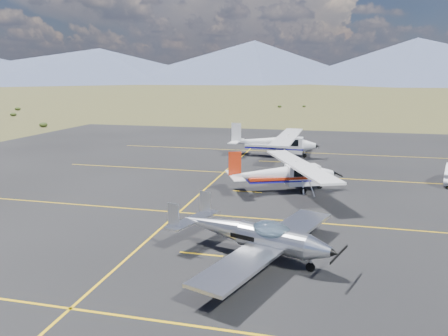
% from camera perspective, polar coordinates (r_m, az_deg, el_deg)
% --- Properties ---
extents(ground, '(1600.00, 1600.00, 0.00)m').
position_cam_1_polar(ground, '(22.42, 7.07, -8.43)').
color(ground, '#383D1C').
rests_on(ground, ground).
extents(apron, '(72.00, 72.00, 0.02)m').
position_cam_1_polar(apron, '(29.06, 8.71, -3.70)').
color(apron, black).
rests_on(apron, ground).
extents(aircraft_low_wing, '(7.40, 10.00, 2.19)m').
position_cam_1_polar(aircraft_low_wing, '(19.05, 4.17, -8.76)').
color(aircraft_low_wing, silver).
rests_on(aircraft_low_wing, apron).
extents(aircraft_cessna, '(8.13, 10.81, 2.83)m').
position_cam_1_polar(aircraft_cessna, '(30.11, 7.84, -0.64)').
color(aircraft_cessna, white).
rests_on(aircraft_cessna, apron).
extents(aircraft_plain, '(7.48, 12.50, 3.17)m').
position_cam_1_polar(aircraft_plain, '(42.90, 6.61, 3.36)').
color(aircraft_plain, silver).
rests_on(aircraft_plain, apron).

